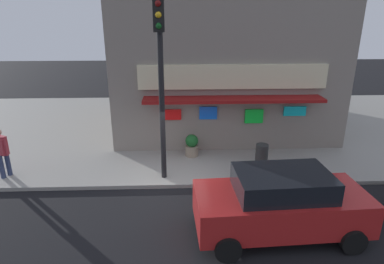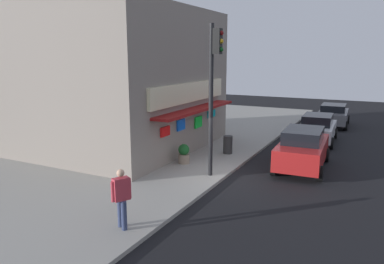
# 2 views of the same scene
# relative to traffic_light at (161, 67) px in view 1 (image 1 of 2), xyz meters

# --- Properties ---
(ground_plane) EXTENTS (62.01, 62.01, 0.00)m
(ground_plane) POSITION_rel_traffic_light_xyz_m (0.18, -0.50, -3.93)
(ground_plane) COLOR black
(sidewalk) EXTENTS (41.34, 12.04, 0.13)m
(sidewalk) POSITION_rel_traffic_light_xyz_m (0.18, 5.52, -3.86)
(sidewalk) COLOR gray
(sidewalk) RESTS_ON ground_plane
(corner_building) EXTENTS (9.58, 8.89, 7.08)m
(corner_building) POSITION_rel_traffic_light_xyz_m (2.63, 6.42, -0.26)
(corner_building) COLOR gray
(corner_building) RESTS_ON sidewalk
(traffic_light) EXTENTS (0.32, 0.58, 5.99)m
(traffic_light) POSITION_rel_traffic_light_xyz_m (0.00, 0.00, 0.00)
(traffic_light) COLOR black
(traffic_light) RESTS_ON sidewalk
(trash_can) EXTENTS (0.45, 0.45, 0.89)m
(trash_can) POSITION_rel_traffic_light_xyz_m (3.54, 0.73, -3.35)
(trash_can) COLOR #2D2D2D
(trash_can) RESTS_ON sidewalk
(pedestrian) EXTENTS (0.58, 0.44, 1.74)m
(pedestrian) POSITION_rel_traffic_light_xyz_m (-5.48, 0.34, -2.83)
(pedestrian) COLOR navy
(pedestrian) RESTS_ON sidewalk
(potted_plant_by_doorway) EXTENTS (0.51, 0.51, 0.88)m
(potted_plant_by_doorway) POSITION_rel_traffic_light_xyz_m (1.03, 1.87, -3.36)
(potted_plant_by_doorway) COLOR gray
(potted_plant_by_doorway) RESTS_ON sidewalk
(parked_car_red) EXTENTS (4.46, 2.26, 1.77)m
(parked_car_red) POSITION_rel_traffic_light_xyz_m (3.13, -2.96, -3.03)
(parked_car_red) COLOR #AD1E1E
(parked_car_red) RESTS_ON ground_plane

